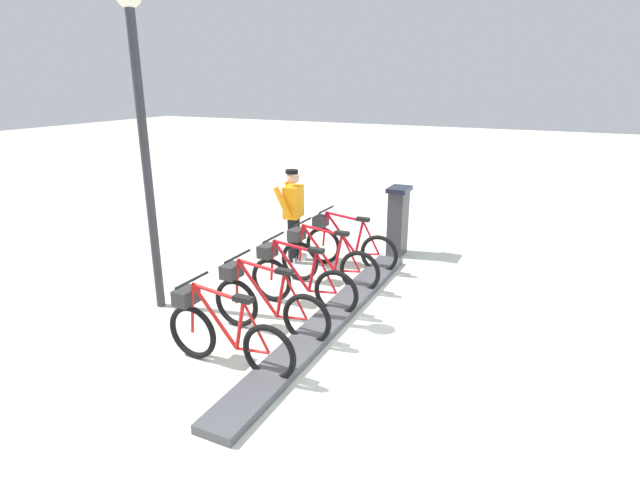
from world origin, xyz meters
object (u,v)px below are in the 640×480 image
bike_docked_1 (325,260)px  bike_docked_2 (298,279)px  bike_docked_0 (346,244)px  bike_docked_3 (265,303)px  worker_near_rack (293,212)px  lamp_post (140,109)px  payment_kiosk (398,220)px  bike_docked_4 (223,333)px

bike_docked_1 → bike_docked_2: size_ratio=1.00×
bike_docked_0 → bike_docked_3: (0.00, 2.66, 0.00)m
bike_docked_3 → worker_near_rack: bearing=-68.8°
bike_docked_0 → lamp_post: size_ratio=0.40×
bike_docked_2 → worker_near_rack: size_ratio=1.04×
bike_docked_2 → worker_near_rack: bearing=-59.3°
bike_docked_1 → bike_docked_3: 1.77m
payment_kiosk → bike_docked_2: (0.57, 2.85, -0.24)m
bike_docked_1 → bike_docked_0: bearing=-90.0°
payment_kiosk → worker_near_rack: size_ratio=0.77×
lamp_post → bike_docked_4: bearing=152.9°
payment_kiosk → bike_docked_0: (0.57, 1.08, -0.24)m
bike_docked_2 → worker_near_rack: 2.01m
payment_kiosk → lamp_post: bearing=57.0°
bike_docked_0 → bike_docked_2: bearing=90.0°
lamp_post → worker_near_rack: bearing=-108.2°
bike_docked_4 → lamp_post: 3.11m
payment_kiosk → lamp_post: 4.88m
bike_docked_3 → bike_docked_4: bearing=90.0°
bike_docked_2 → lamp_post: lamp_post is taller
bike_docked_2 → bike_docked_3: size_ratio=1.00×
payment_kiosk → bike_docked_3: bearing=81.3°
bike_docked_0 → bike_docked_4: bearing=90.0°
bike_docked_0 → bike_docked_3: 2.66m
payment_kiosk → bike_docked_2: payment_kiosk is taller
bike_docked_4 → payment_kiosk: bearing=-97.1°
bike_docked_4 → lamp_post: lamp_post is taller
bike_docked_0 → bike_docked_1: bearing=90.0°
worker_near_rack → bike_docked_1: bearing=141.5°
bike_docked_3 → bike_docked_2: bearing=-90.0°
bike_docked_0 → worker_near_rack: worker_near_rack is taller
bike_docked_4 → worker_near_rack: (0.99, -3.45, 0.48)m
lamp_post → bike_docked_0: bearing=-124.9°
payment_kiosk → bike_docked_0: payment_kiosk is taller
bike_docked_4 → worker_near_rack: bearing=-73.9°
worker_near_rack → lamp_post: (0.83, 2.52, 1.87)m
payment_kiosk → lamp_post: size_ratio=0.30×
bike_docked_3 → worker_near_rack: 2.79m
bike_docked_2 → payment_kiosk: bearing=-101.3°
bike_docked_1 → lamp_post: lamp_post is taller
bike_docked_4 → worker_near_rack: size_ratio=1.04×
bike_docked_2 → bike_docked_4: (0.00, 1.77, 0.00)m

